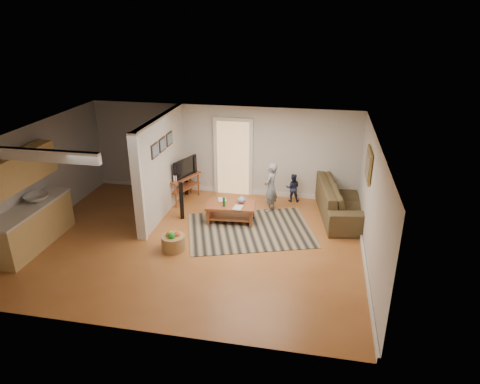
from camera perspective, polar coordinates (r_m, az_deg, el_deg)
name	(u,v)px	position (r m, az deg, el deg)	size (l,w,h in m)	color
ground	(194,242)	(9.81, -6.11, -6.61)	(7.50, 7.50, 0.00)	brown
room_shell	(152,172)	(9.91, -11.67, 2.63)	(7.54, 6.02, 2.52)	beige
area_rug	(250,230)	(10.26, 1.33, -5.05)	(2.89, 2.12, 0.01)	black
sofa	(341,212)	(11.42, 13.27, -2.68)	(2.86, 1.12, 0.83)	#4C3F26
coffee_table	(232,208)	(10.53, -1.13, -2.10)	(1.23, 0.78, 0.70)	brown
tv_console	(183,178)	(11.70, -7.60, 1.81)	(0.81, 1.20, 0.97)	brown
speaker_left	(181,201)	(10.71, -7.82, -1.14)	(0.10, 0.10, 0.98)	black
speaker_right	(186,179)	(12.14, -7.23, 1.79)	(0.10, 0.10, 0.96)	black
toy_basket	(173,242)	(9.48, -8.89, -6.59)	(0.51, 0.51, 0.46)	olive
child	(270,210)	(11.26, 4.04, -2.46)	(0.48, 0.31, 1.31)	gray
toddler	(292,201)	(11.88, 6.95, -1.19)	(0.38, 0.30, 0.79)	#1F2742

